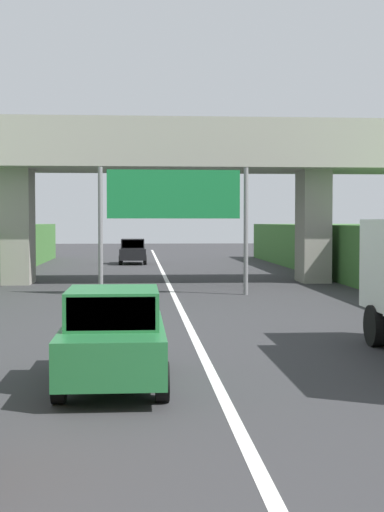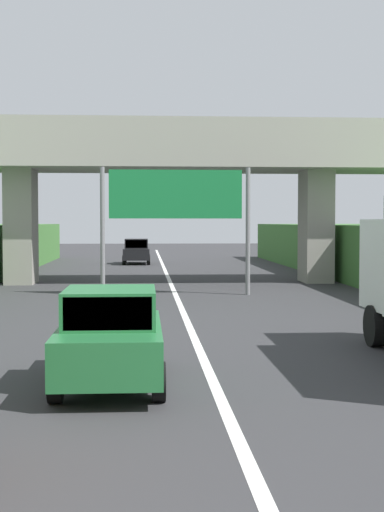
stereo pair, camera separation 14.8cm
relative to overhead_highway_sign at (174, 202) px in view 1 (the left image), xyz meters
name	(u,v)px [view 1 (the left image)]	position (x,y,z in m)	size (l,w,h in m)	color
lane_centre_stripe	(175,298)	(0.00, -1.10, -3.66)	(0.20, 97.22, 0.01)	white
overpass_bridge	(168,163)	(0.00, 6.06, 1.97)	(40.00, 4.80, 7.51)	#9E998E
overhead_highway_sign	(174,202)	(0.00, 0.00, 0.00)	(5.88, 0.18, 5.01)	slate
car_green	(113,337)	(-1.82, -16.17, -2.81)	(1.86, 4.10, 1.72)	#236B38
car_black	(133,251)	(-1.77, 22.15, -2.81)	(1.86, 4.10, 1.72)	black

